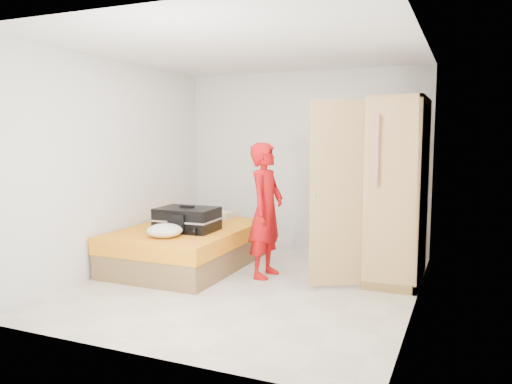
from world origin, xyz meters
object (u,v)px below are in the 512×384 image
at_px(wardrobe, 393,195).
at_px(bed, 187,247).
at_px(person, 266,210).
at_px(suitcase, 187,219).
at_px(round_cushion, 165,231).

bearing_deg(wardrobe, bed, -170.53).
relative_size(wardrobe, person, 1.32).
bearing_deg(suitcase, person, 5.79).
xyz_separation_m(bed, round_cushion, (0.07, -0.62, 0.33)).
xyz_separation_m(wardrobe, round_cushion, (-2.43, -1.04, -0.42)).
xyz_separation_m(bed, wardrobe, (2.50, 0.42, 0.75)).
bearing_deg(suitcase, round_cushion, -95.12).
distance_m(suitcase, round_cushion, 0.46).
relative_size(bed, wardrobe, 0.96).
height_order(person, suitcase, person).
relative_size(wardrobe, round_cushion, 5.08).
bearing_deg(round_cushion, bed, 96.75).
bearing_deg(person, wardrobe, -69.58).
xyz_separation_m(person, round_cushion, (-1.03, -0.58, -0.22)).
bearing_deg(round_cushion, person, 29.30).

